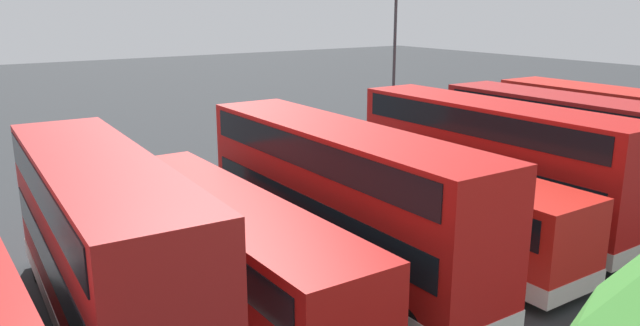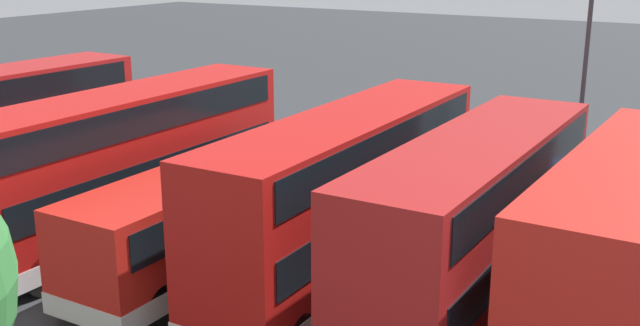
{
  "view_description": "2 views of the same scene",
  "coord_description": "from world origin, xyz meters",
  "px_view_note": "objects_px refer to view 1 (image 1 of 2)",
  "views": [
    {
      "loc": [
        12.31,
        24.35,
        8.08
      ],
      "look_at": [
        -2.45,
        2.34,
        1.17
      ],
      "focal_mm": 34.35,
      "sensor_mm": 36.0,
      "label": 1
    },
    {
      "loc": [
        -14.78,
        26.48,
        8.82
      ],
      "look_at": [
        -0.97,
        3.48,
        1.15
      ],
      "focal_mm": 42.83,
      "sensor_mm": 36.0,
      "label": 2
    }
  ],
  "objects_px": {
    "bus_double_decker_second": "(565,149)",
    "bus_single_deck_fourth": "(441,204)",
    "bus_double_decker_third": "(490,159)",
    "bus_double_decker_fifth": "(339,195)",
    "waste_bin_yellow": "(414,141)",
    "bus_double_decker_near_end": "(610,138)",
    "bus_single_deck_sixth": "(229,245)",
    "lamp_post_tall": "(394,64)",
    "bus_double_decker_seventh": "(103,241)",
    "car_hatchback_silver": "(451,128)"
  },
  "relations": [
    {
      "from": "bus_double_decker_near_end",
      "to": "car_hatchback_silver",
      "type": "relative_size",
      "value": 2.27
    },
    {
      "from": "bus_single_deck_sixth",
      "to": "waste_bin_yellow",
      "type": "height_order",
      "value": "bus_single_deck_sixth"
    },
    {
      "from": "bus_double_decker_fifth",
      "to": "bus_double_decker_seventh",
      "type": "bearing_deg",
      "value": -1.72
    },
    {
      "from": "bus_double_decker_near_end",
      "to": "car_hatchback_silver",
      "type": "distance_m",
      "value": 11.98
    },
    {
      "from": "bus_double_decker_seventh",
      "to": "lamp_post_tall",
      "type": "bearing_deg",
      "value": -150.19
    },
    {
      "from": "bus_single_deck_fourth",
      "to": "lamp_post_tall",
      "type": "relative_size",
      "value": 1.21
    },
    {
      "from": "bus_double_decker_second",
      "to": "bus_single_deck_fourth",
      "type": "height_order",
      "value": "bus_double_decker_second"
    },
    {
      "from": "bus_double_decker_fifth",
      "to": "bus_single_deck_fourth",
      "type": "bearing_deg",
      "value": 172.03
    },
    {
      "from": "bus_single_deck_fourth",
      "to": "bus_double_decker_fifth",
      "type": "distance_m",
      "value": 3.95
    },
    {
      "from": "bus_double_decker_second",
      "to": "waste_bin_yellow",
      "type": "distance_m",
      "value": 11.28
    },
    {
      "from": "bus_double_decker_seventh",
      "to": "car_hatchback_silver",
      "type": "xyz_separation_m",
      "value": [
        -23.82,
        -11.52,
        -1.75
      ]
    },
    {
      "from": "waste_bin_yellow",
      "to": "bus_single_deck_sixth",
      "type": "bearing_deg",
      "value": 32.8
    },
    {
      "from": "bus_double_decker_near_end",
      "to": "waste_bin_yellow",
      "type": "xyz_separation_m",
      "value": [
        1.42,
        -10.79,
        -1.97
      ]
    },
    {
      "from": "bus_double_decker_near_end",
      "to": "bus_double_decker_seventh",
      "type": "distance_m",
      "value": 21.46
    },
    {
      "from": "bus_single_deck_fourth",
      "to": "bus_single_deck_sixth",
      "type": "relative_size",
      "value": 0.88
    },
    {
      "from": "bus_single_deck_sixth",
      "to": "lamp_post_tall",
      "type": "bearing_deg",
      "value": -144.73
    },
    {
      "from": "bus_double_decker_near_end",
      "to": "waste_bin_yellow",
      "type": "bearing_deg",
      "value": -82.53
    },
    {
      "from": "car_hatchback_silver",
      "to": "waste_bin_yellow",
      "type": "bearing_deg",
      "value": 12.33
    },
    {
      "from": "car_hatchback_silver",
      "to": "bus_single_deck_sixth",
      "type": "bearing_deg",
      "value": 29.51
    },
    {
      "from": "bus_single_deck_fourth",
      "to": "waste_bin_yellow",
      "type": "height_order",
      "value": "bus_single_deck_fourth"
    },
    {
      "from": "lamp_post_tall",
      "to": "car_hatchback_silver",
      "type": "bearing_deg",
      "value": -168.57
    },
    {
      "from": "bus_double_decker_second",
      "to": "bus_single_deck_fourth",
      "type": "distance_m",
      "value": 7.39
    },
    {
      "from": "lamp_post_tall",
      "to": "bus_single_deck_sixth",
      "type": "bearing_deg",
      "value": 35.27
    },
    {
      "from": "bus_double_decker_third",
      "to": "car_hatchback_silver",
      "type": "distance_m",
      "value": 14.77
    },
    {
      "from": "waste_bin_yellow",
      "to": "bus_single_deck_fourth",
      "type": "bearing_deg",
      "value": 51.0
    },
    {
      "from": "bus_single_deck_fourth",
      "to": "car_hatchback_silver",
      "type": "relative_size",
      "value": 2.29
    },
    {
      "from": "bus_double_decker_seventh",
      "to": "bus_double_decker_near_end",
      "type": "bearing_deg",
      "value": 179.76
    },
    {
      "from": "bus_single_deck_sixth",
      "to": "lamp_post_tall",
      "type": "distance_m",
      "value": 18.41
    },
    {
      "from": "bus_double_decker_fifth",
      "to": "car_hatchback_silver",
      "type": "bearing_deg",
      "value": -145.17
    },
    {
      "from": "bus_double_decker_seventh",
      "to": "car_hatchback_silver",
      "type": "bearing_deg",
      "value": -154.19
    },
    {
      "from": "bus_double_decker_near_end",
      "to": "bus_single_deck_fourth",
      "type": "relative_size",
      "value": 0.99
    },
    {
      "from": "bus_double_decker_near_end",
      "to": "bus_single_deck_sixth",
      "type": "distance_m",
      "value": 18.17
    },
    {
      "from": "bus_double_decker_third",
      "to": "car_hatchback_silver",
      "type": "bearing_deg",
      "value": -130.32
    },
    {
      "from": "bus_double_decker_seventh",
      "to": "car_hatchback_silver",
      "type": "distance_m",
      "value": 26.52
    },
    {
      "from": "bus_double_decker_third",
      "to": "lamp_post_tall",
      "type": "height_order",
      "value": "lamp_post_tall"
    },
    {
      "from": "bus_double_decker_fifth",
      "to": "bus_single_deck_sixth",
      "type": "distance_m",
      "value": 3.74
    },
    {
      "from": "bus_double_decker_fifth",
      "to": "car_hatchback_silver",
      "type": "relative_size",
      "value": 2.65
    },
    {
      "from": "bus_double_decker_near_end",
      "to": "bus_double_decker_fifth",
      "type": "distance_m",
      "value": 14.5
    },
    {
      "from": "bus_double_decker_second",
      "to": "bus_double_decker_third",
      "type": "xyz_separation_m",
      "value": [
        3.78,
        -0.57,
        0.0
      ]
    },
    {
      "from": "bus_single_deck_fourth",
      "to": "bus_double_decker_seventh",
      "type": "height_order",
      "value": "bus_double_decker_seventh"
    },
    {
      "from": "bus_double_decker_third",
      "to": "bus_double_decker_fifth",
      "type": "bearing_deg",
      "value": 4.25
    },
    {
      "from": "bus_double_decker_seventh",
      "to": "bus_single_deck_sixth",
      "type": "bearing_deg",
      "value": 178.5
    },
    {
      "from": "bus_single_deck_fourth",
      "to": "bus_double_decker_fifth",
      "type": "bearing_deg",
      "value": -7.97
    },
    {
      "from": "bus_double_decker_near_end",
      "to": "bus_single_deck_fourth",
      "type": "height_order",
      "value": "bus_double_decker_near_end"
    },
    {
      "from": "bus_double_decker_third",
      "to": "bus_single_deck_sixth",
      "type": "bearing_deg",
      "value": 2.21
    },
    {
      "from": "bus_double_decker_second",
      "to": "bus_double_decker_fifth",
      "type": "distance_m",
      "value": 11.15
    },
    {
      "from": "bus_double_decker_seventh",
      "to": "lamp_post_tall",
      "type": "height_order",
      "value": "lamp_post_tall"
    },
    {
      "from": "bus_single_deck_fourth",
      "to": "bus_single_deck_sixth",
      "type": "distance_m",
      "value": 7.5
    },
    {
      "from": "bus_double_decker_third",
      "to": "bus_single_deck_sixth",
      "type": "relative_size",
      "value": 0.99
    },
    {
      "from": "bus_single_deck_sixth",
      "to": "car_hatchback_silver",
      "type": "distance_m",
      "value": 23.58
    }
  ]
}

